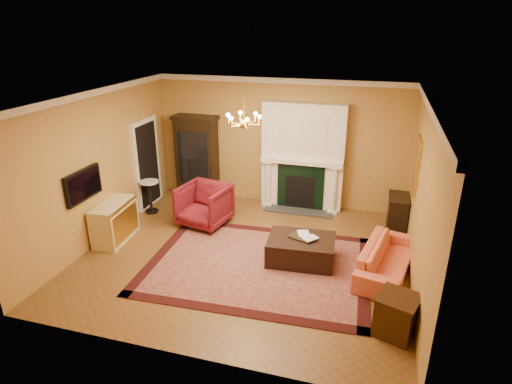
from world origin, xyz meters
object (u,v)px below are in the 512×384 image
at_px(china_cabinet, 197,159).
at_px(commode, 115,222).
at_px(end_table, 396,316).
at_px(leather_ottoman, 301,249).
at_px(console_table, 397,215).
at_px(wingback_armchair, 204,203).
at_px(coral_sofa, 387,254).
at_px(pedestal_table, 150,194).

xyz_separation_m(china_cabinet, commode, (-0.71, -2.61, -0.59)).
xyz_separation_m(end_table, leather_ottoman, (-1.66, 1.60, -0.05)).
relative_size(console_table, leather_ottoman, 0.63).
bearing_deg(china_cabinet, wingback_armchair, -59.84).
distance_m(wingback_armchair, coral_sofa, 3.95).
bearing_deg(wingback_armchair, leather_ottoman, -11.51).
height_order(china_cabinet, wingback_armchair, china_cabinet).
relative_size(wingback_armchair, leather_ottoman, 0.82).
bearing_deg(leather_ottoman, console_table, 41.74).
height_order(end_table, leather_ottoman, end_table).
height_order(wingback_armchair, commode, wingback_armchair).
distance_m(end_table, console_table, 3.37).
bearing_deg(leather_ottoman, wingback_armchair, 153.63).
xyz_separation_m(console_table, leather_ottoman, (-1.72, -1.77, -0.14)).
bearing_deg(leather_ottoman, pedestal_table, 158.34).
relative_size(commode, end_table, 1.81).
height_order(wingback_armchair, end_table, wingback_armchair).
bearing_deg(china_cabinet, leather_ottoman, -35.56).
bearing_deg(pedestal_table, coral_sofa, -12.54).
bearing_deg(coral_sofa, wingback_armchair, 87.74).
height_order(china_cabinet, pedestal_table, china_cabinet).
height_order(pedestal_table, coral_sofa, pedestal_table).
distance_m(china_cabinet, leather_ottoman, 3.98).
bearing_deg(end_table, leather_ottoman, 136.02).
bearing_deg(leather_ottoman, china_cabinet, 138.03).
height_order(china_cabinet, coral_sofa, china_cabinet).
xyz_separation_m(china_cabinet, console_table, (4.80, -0.64, -0.61)).
xyz_separation_m(china_cabinet, end_table, (4.74, -4.00, -0.70)).
xyz_separation_m(commode, console_table, (5.51, 1.97, -0.02)).
distance_m(commode, console_table, 5.85).
distance_m(commode, leather_ottoman, 3.80).
bearing_deg(wingback_armchair, china_cabinet, 128.60).
xyz_separation_m(china_cabinet, wingback_armchair, (0.76, -1.45, -0.49)).
relative_size(coral_sofa, leather_ottoman, 1.56).
bearing_deg(end_table, console_table, 88.98).
height_order(china_cabinet, commode, china_cabinet).
distance_m(china_cabinet, pedestal_table, 1.49).
relative_size(china_cabinet, leather_ottoman, 1.63).
height_order(console_table, leather_ottoman, console_table).
relative_size(end_table, leather_ottoman, 0.49).
relative_size(pedestal_table, coral_sofa, 0.41).
bearing_deg(china_cabinet, console_table, -5.17).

